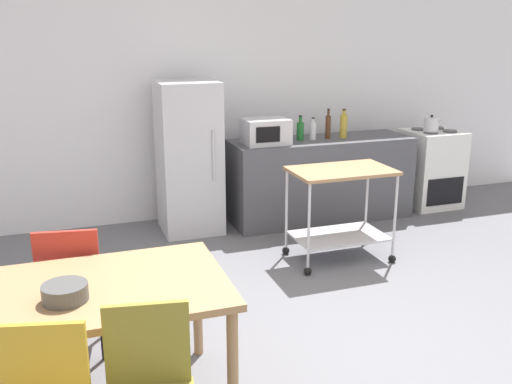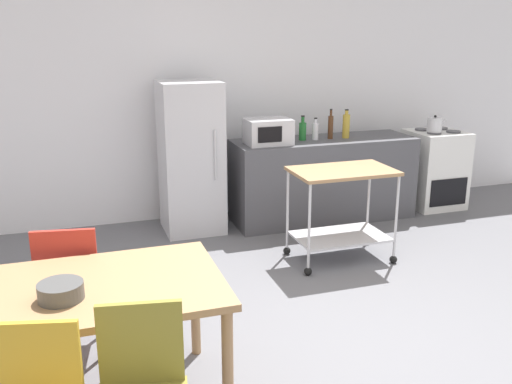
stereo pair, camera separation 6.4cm
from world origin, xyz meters
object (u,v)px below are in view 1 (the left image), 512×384
object	(u,v)px
chair_red	(72,280)
fruit_bowl	(65,293)
bottle_olive_oil	(343,125)
kettle	(431,124)
refrigerator	(189,158)
bottle_wine	(313,131)
bottle_vinegar	(300,130)
microwave	(266,132)
kitchen_cart	(340,199)
bottle_sesame_oil	(328,126)
stove_oven	(431,168)
dining_table	(84,302)

from	to	relation	value
chair_red	fruit_bowl	xyz separation A→B (m)	(-0.04, -0.76, 0.28)
bottle_olive_oil	kettle	distance (m)	1.08
refrigerator	bottle_olive_oil	world-z (taller)	refrigerator
kettle	bottle_wine	bearing A→B (deg)	176.62
bottle_vinegar	microwave	bearing A→B (deg)	-168.94
chair_red	kitchen_cart	distance (m)	2.50
bottle_sesame_oil	bottle_olive_oil	xyz separation A→B (m)	(0.18, -0.01, 0.00)
stove_oven	microwave	bearing A→B (deg)	-177.75
microwave	bottle_vinegar	bearing A→B (deg)	11.06
bottle_sesame_oil	fruit_bowl	world-z (taller)	bottle_sesame_oil
dining_table	bottle_vinegar	xyz separation A→B (m)	(2.38, 2.67, 0.33)
chair_red	fruit_bowl	distance (m)	0.81
bottle_sesame_oil	microwave	bearing A→B (deg)	-174.87
bottle_olive_oil	microwave	bearing A→B (deg)	-176.54
stove_oven	bottle_wine	world-z (taller)	bottle_wine
kitchen_cart	fruit_bowl	world-z (taller)	kitchen_cart
refrigerator	bottle_wine	xyz separation A→B (m)	(1.34, -0.10, 0.22)
refrigerator	chair_red	bearing A→B (deg)	-120.40
bottle_vinegar	fruit_bowl	world-z (taller)	bottle_vinegar
chair_red	microwave	xyz separation A→B (m)	(2.01, 1.93, 0.51)
dining_table	refrigerator	xyz separation A→B (m)	(1.18, 2.75, 0.10)
dining_table	kettle	bearing A→B (deg)	32.96
kitchen_cart	chair_red	bearing A→B (deg)	-159.42
chair_red	refrigerator	size ratio (longest dim) A/B	0.57
dining_table	kitchen_cart	size ratio (longest dim) A/B	1.65
kitchen_cart	bottle_olive_oil	world-z (taller)	bottle_olive_oil
stove_oven	bottle_sesame_oil	distance (m)	1.50
chair_red	stove_oven	size ratio (longest dim) A/B	0.97
chair_red	bottle_vinegar	bearing A→B (deg)	-130.95
bottle_vinegar	kitchen_cart	bearing A→B (deg)	-94.57
bottle_olive_oil	stove_oven	bearing A→B (deg)	1.32
kitchen_cart	bottle_olive_oil	distance (m)	1.34
kitchen_cart	bottle_sesame_oil	size ratio (longest dim) A/B	2.83
dining_table	bottle_olive_oil	distance (m)	3.92
bottle_vinegar	bottle_wine	xyz separation A→B (m)	(0.14, -0.01, -0.01)
bottle_olive_oil	chair_red	bearing A→B (deg)	-145.83
dining_table	fruit_bowl	distance (m)	0.19
kettle	microwave	bearing A→B (deg)	179.56
kitchen_cart	bottle_olive_oil	size ratio (longest dim) A/B	2.92
kitchen_cart	fruit_bowl	xyz separation A→B (m)	(-2.38, -1.64, 0.22)
bottle_vinegar	chair_red	bearing A→B (deg)	-140.33
kitchen_cart	bottle_vinegar	distance (m)	1.22
microwave	bottle_wine	bearing A→B (deg)	7.04
bottle_vinegar	bottle_olive_oil	world-z (taller)	bottle_olive_oil
refrigerator	fruit_bowl	size ratio (longest dim) A/B	6.87
microwave	fruit_bowl	distance (m)	3.39
bottle_vinegar	fruit_bowl	size ratio (longest dim) A/B	1.17
dining_table	bottle_sesame_oil	size ratio (longest dim) A/B	4.66
chair_red	bottle_wine	distance (m)	3.30
microwave	fruit_bowl	world-z (taller)	microwave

